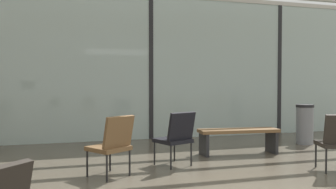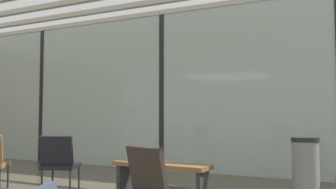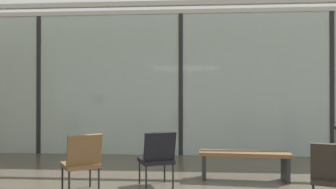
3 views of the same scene
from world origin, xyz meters
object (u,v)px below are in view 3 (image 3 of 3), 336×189
Objects in this scene: lounge_chair_0 at (333,174)px; lounge_chair_3 at (157,156)px; waiting_bench at (244,158)px; parked_airplane at (215,73)px; lounge_chair_6 at (82,159)px.

lounge_chair_0 and lounge_chair_3 have the same top height.
parked_airplane is at bearing -84.94° from waiting_bench.
parked_airplane reaches higher than lounge_chair_3.
parked_airplane is 8.27m from lounge_chair_0.
lounge_chair_0 is 1.00× the size of lounge_chair_6.
lounge_chair_6 is at bearing 26.40° from waiting_bench.
lounge_chair_0 is at bearing 120.42° from waiting_bench.
lounge_chair_0 is at bearing -84.28° from parked_airplane.
lounge_chair_3 is 1.53m from waiting_bench.
lounge_chair_3 is at bearing 27.59° from waiting_bench.
parked_airplane is 7.36m from lounge_chair_3.
parked_airplane reaches higher than lounge_chair_6.
lounge_chair_6 is at bearing -2.42° from lounge_chair_3.
lounge_chair_3 is 1.00× the size of lounge_chair_6.
lounge_chair_0 and lounge_chair_6 have the same top height.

